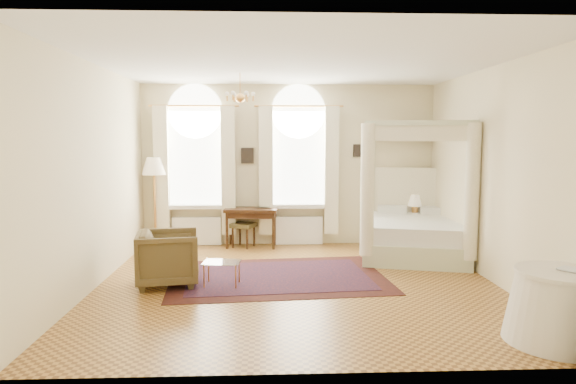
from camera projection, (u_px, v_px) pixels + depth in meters
name	position (u px, v px, depth m)	size (l,w,h in m)	color
ground	(297.00, 284.00, 7.81)	(6.00, 6.00, 0.00)	#A77530
room_walls	(298.00, 153.00, 7.60)	(6.00, 6.00, 6.00)	beige
window_left	(196.00, 174.00, 10.42)	(1.62, 0.27, 3.29)	white
window_right	(299.00, 173.00, 10.51)	(1.62, 0.27, 3.29)	white
chandelier	(240.00, 96.00, 8.66)	(0.51, 0.45, 0.50)	#CB8E43
wall_pictures	(293.00, 154.00, 10.56)	(2.54, 0.03, 0.39)	black
canopy_bed	(415.00, 226.00, 9.60)	(2.37, 2.68, 2.50)	beige
nightstand	(420.00, 230.00, 10.57)	(0.44, 0.40, 0.63)	#37200F
nightstand_lamp	(415.00, 202.00, 10.53)	(0.28, 0.28, 0.41)	#CB8E43
writing_desk	(251.00, 214.00, 10.38)	(1.11, 0.66, 0.79)	#37200F
laptop	(262.00, 207.00, 10.41)	(0.30, 0.19, 0.02)	black
stool	(243.00, 227.00, 10.40)	(0.57, 0.57, 0.49)	#4B4520
armchair	(168.00, 258.00, 7.71)	(0.88, 0.91, 0.82)	#4A3B1F
coffee_table	(222.00, 264.00, 7.66)	(0.59, 0.44, 0.37)	white
floor_lamp	(154.00, 171.00, 10.21)	(0.47, 0.47, 1.83)	#CB8E43
oriental_rug	(278.00, 276.00, 8.19)	(3.57, 2.70, 0.01)	#40160F
side_table	(560.00, 307.00, 5.55)	(1.16, 1.16, 0.79)	beige
book	(568.00, 271.00, 5.42)	(0.20, 0.27, 0.03)	black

